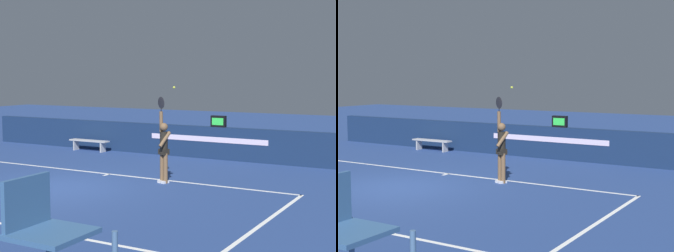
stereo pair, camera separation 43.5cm
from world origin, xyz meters
TOP-DOWN VIEW (x-y plane):
  - ground_plane at (0.00, 0.00)m, footprint 60.00×60.00m
  - court_lines at (0.00, -0.43)m, footprint 12.23×5.78m
  - back_wall at (0.00, 6.77)m, footprint 18.12×0.28m
  - speed_display at (1.78, 6.77)m, footprint 0.57×0.17m
  - tennis_player at (2.16, 2.04)m, footprint 0.48×0.46m
  - tennis_ball at (2.45, 2.13)m, footprint 0.07×0.07m
  - courtside_bench_near at (-3.65, 6.13)m, footprint 1.79×0.37m

SIDE VIEW (x-z plane):
  - ground_plane at x=0.00m, z-range 0.00..0.00m
  - court_lines at x=0.00m, z-range 0.00..0.00m
  - courtside_bench_near at x=-3.65m, z-range 0.13..0.58m
  - back_wall at x=0.00m, z-range 0.00..1.19m
  - tennis_player at x=2.16m, z-range -0.22..2.28m
  - speed_display at x=1.78m, z-range 1.19..1.60m
  - tennis_ball at x=2.45m, z-range 2.71..2.77m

